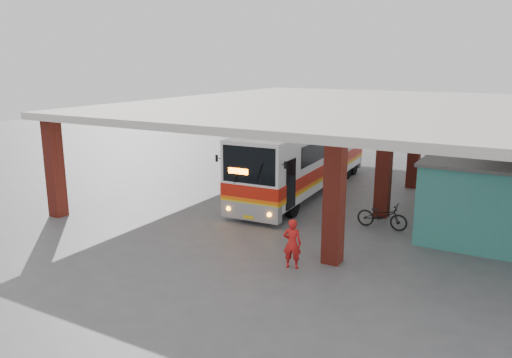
{
  "coord_description": "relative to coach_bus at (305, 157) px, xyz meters",
  "views": [
    {
      "loc": [
        8.59,
        -18.14,
        6.68
      ],
      "look_at": [
        -1.69,
        0.0,
        1.76
      ],
      "focal_mm": 35.0,
      "sensor_mm": 36.0,
      "label": 1
    }
  ],
  "objects": [
    {
      "name": "coach_bus",
      "position": [
        0.0,
        0.0,
        0.0
      ],
      "size": [
        3.33,
        12.97,
        3.74
      ],
      "rotation": [
        0.0,
        0.0,
        0.05
      ],
      "color": "white",
      "rests_on": "ground"
    },
    {
      "name": "ground",
      "position": [
        1.77,
        -5.31,
        -1.86
      ],
      "size": [
        90.0,
        90.0,
        0.0
      ],
      "primitive_type": "plane",
      "color": "#515154",
      "rests_on": "ground"
    },
    {
      "name": "pedestrian",
      "position": [
        3.77,
        -9.4,
        -1.01
      ],
      "size": [
        0.7,
        0.54,
        1.69
      ],
      "primitive_type": "imported",
      "rotation": [
        0.0,
        0.0,
        3.38
      ],
      "color": "red",
      "rests_on": "ground"
    },
    {
      "name": "motorcycle",
      "position": [
        5.25,
        -3.96,
        -1.31
      ],
      "size": [
        2.08,
        0.74,
        1.09
      ],
      "primitive_type": "imported",
      "rotation": [
        0.0,
        0.0,
        1.56
      ],
      "color": "black",
      "rests_on": "ground"
    },
    {
      "name": "brick_columns",
      "position": [
        3.2,
        -0.31,
        0.32
      ],
      "size": [
        20.1,
        21.6,
        4.35
      ],
      "color": "maroon",
      "rests_on": "ground"
    },
    {
      "name": "shop_building",
      "position": [
        9.26,
        -1.31,
        -0.3
      ],
      "size": [
        5.2,
        8.2,
        3.11
      ],
      "color": "teal",
      "rests_on": "ground"
    },
    {
      "name": "red_chair",
      "position": [
        6.84,
        0.09,
        -1.48
      ],
      "size": [
        0.45,
        0.45,
        0.81
      ],
      "rotation": [
        0.0,
        0.0,
        0.04
      ],
      "color": "red",
      "rests_on": "ground"
    },
    {
      "name": "canopy_roof",
      "position": [
        2.27,
        1.19,
        2.64
      ],
      "size": [
        21.0,
        23.0,
        0.3
      ],
      "primitive_type": "cube",
      "color": "beige",
      "rests_on": "brick_columns"
    }
  ]
}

